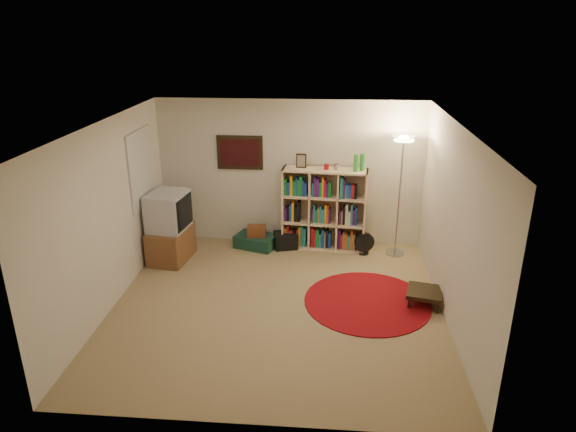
% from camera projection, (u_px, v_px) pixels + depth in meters
% --- Properties ---
extents(room, '(4.54, 4.54, 2.54)m').
position_uv_depth(room, '(273.00, 219.00, 6.70)').
color(room, '#957F57').
rests_on(room, ground).
extents(bookshelf, '(1.43, 0.53, 1.68)m').
position_uv_depth(bookshelf, '(323.00, 210.00, 8.69)').
color(bookshelf, beige).
rests_on(bookshelf, ground).
extents(floor_lamp, '(0.40, 0.40, 2.02)m').
position_uv_depth(floor_lamp, '(402.00, 157.00, 8.08)').
color(floor_lamp, '#AFB1B4').
rests_on(floor_lamp, ground).
extents(floor_fan, '(0.34, 0.22, 0.38)m').
position_uv_depth(floor_fan, '(364.00, 244.00, 8.59)').
color(floor_fan, black).
rests_on(floor_fan, ground).
extents(tv_stand, '(0.65, 0.86, 1.15)m').
position_uv_depth(tv_stand, '(170.00, 228.00, 8.27)').
color(tv_stand, brown).
rests_on(tv_stand, ground).
extents(dvd_box, '(0.30, 0.25, 0.10)m').
position_uv_depth(dvd_box, '(174.00, 258.00, 8.39)').
color(dvd_box, silver).
rests_on(dvd_box, ground).
extents(suitcase, '(0.78, 0.63, 0.22)m').
position_uv_depth(suitcase, '(256.00, 241.00, 8.90)').
color(suitcase, '#14382A').
rests_on(suitcase, ground).
extents(wicker_basket, '(0.33, 0.25, 0.18)m').
position_uv_depth(wicker_basket, '(257.00, 231.00, 8.80)').
color(wicker_basket, '#5B2D16').
rests_on(wicker_basket, suitcase).
extents(duffel_bag, '(0.45, 0.41, 0.27)m').
position_uv_depth(duffel_bag, '(286.00, 240.00, 8.87)').
color(duffel_bag, black).
rests_on(duffel_bag, ground).
extents(red_rug, '(1.77, 1.77, 0.02)m').
position_uv_depth(red_rug, '(367.00, 302.00, 7.17)').
color(red_rug, maroon).
rests_on(red_rug, ground).
extents(side_table, '(0.55, 0.55, 0.21)m').
position_uv_depth(side_table, '(425.00, 293.00, 7.07)').
color(side_table, black).
rests_on(side_table, ground).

